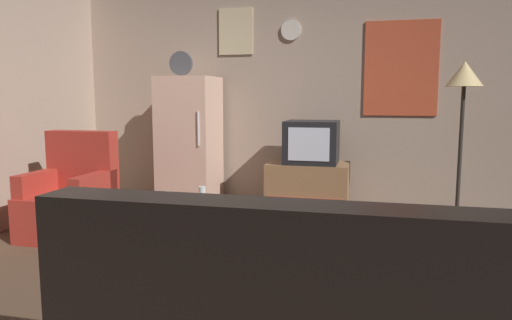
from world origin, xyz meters
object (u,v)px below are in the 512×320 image
(armchair, at_px, (71,200))
(coffee_table, at_px, (188,239))
(remote_control, at_px, (191,201))
(tv_stand, at_px, (308,191))
(crt_tv, at_px, (312,142))
(fridge, at_px, (190,144))
(wine_glass, at_px, (202,196))
(mug_ceramic_white, at_px, (166,198))
(standing_lamp, at_px, (464,88))

(armchair, bearing_deg, coffee_table, -22.42)
(remote_control, bearing_deg, tv_stand, 68.89)
(crt_tv, relative_size, armchair, 0.56)
(fridge, relative_size, wine_glass, 11.80)
(crt_tv, height_order, remote_control, crt_tv)
(coffee_table, height_order, wine_glass, wine_glass)
(coffee_table, bearing_deg, mug_ceramic_white, 156.38)
(fridge, distance_m, remote_control, 1.75)
(wine_glass, bearing_deg, standing_lamp, 32.93)
(coffee_table, distance_m, remote_control, 0.30)
(fridge, distance_m, mug_ceramic_white, 1.77)
(crt_tv, height_order, wine_glass, crt_tv)
(wine_glass, bearing_deg, crt_tv, 69.83)
(tv_stand, relative_size, standing_lamp, 0.53)
(wine_glass, relative_size, armchair, 0.16)
(tv_stand, xyz_separation_m, mug_ceramic_white, (-0.87, -1.62, 0.22))
(standing_lamp, height_order, remote_control, standing_lamp)
(coffee_table, distance_m, wine_glass, 0.33)
(tv_stand, relative_size, crt_tv, 1.56)
(crt_tv, bearing_deg, tv_stand, 178.31)
(coffee_table, bearing_deg, fridge, 111.00)
(coffee_table, xyz_separation_m, wine_glass, (0.09, 0.07, 0.31))
(mug_ceramic_white, bearing_deg, remote_control, 24.21)
(tv_stand, relative_size, remote_control, 5.60)
(standing_lamp, bearing_deg, crt_tv, 165.41)
(mug_ceramic_white, bearing_deg, armchair, 157.80)
(tv_stand, height_order, armchair, armchair)
(standing_lamp, bearing_deg, coffee_table, -146.89)
(tv_stand, xyz_separation_m, wine_glass, (-0.57, -1.64, 0.25))
(standing_lamp, distance_m, remote_control, 2.58)
(tv_stand, xyz_separation_m, coffee_table, (-0.67, -1.72, -0.06))
(crt_tv, bearing_deg, remote_control, -115.41)
(coffee_table, distance_m, mug_ceramic_white, 0.36)
(fridge, distance_m, coffee_table, 1.97)
(fridge, bearing_deg, coffee_table, -69.00)
(tv_stand, height_order, remote_control, tv_stand)
(tv_stand, distance_m, armchair, 2.34)
(tv_stand, height_order, standing_lamp, standing_lamp)
(fridge, bearing_deg, wine_glass, -65.54)
(standing_lamp, relative_size, armchair, 1.66)
(crt_tv, height_order, armchair, crt_tv)
(tv_stand, relative_size, wine_glass, 5.60)
(standing_lamp, xyz_separation_m, wine_glass, (-1.98, -1.28, -0.81))
(tv_stand, bearing_deg, remote_control, -114.41)
(tv_stand, bearing_deg, fridge, 177.39)
(tv_stand, height_order, wine_glass, wine_glass)
(fridge, bearing_deg, tv_stand, -2.61)
(wine_glass, height_order, remote_control, wine_glass)
(fridge, xyz_separation_m, tv_stand, (1.35, -0.06, -0.46))
(standing_lamp, relative_size, mug_ceramic_white, 17.67)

